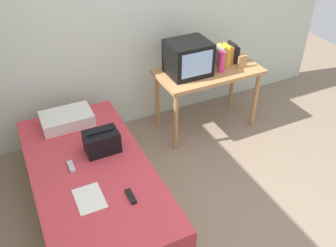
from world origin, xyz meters
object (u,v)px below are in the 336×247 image
Objects in this scene: water_bottle at (222,62)px; book_row at (227,54)px; magazine at (89,198)px; remote_silver at (71,166)px; tv at (188,58)px; pillow at (67,119)px; handbag at (102,142)px; desk at (208,77)px; bed at (94,189)px; picture_frame at (243,62)px; remote_dark at (131,196)px.

book_row is (0.17, 0.16, -0.01)m from water_bottle.
remote_silver is at bearing 95.42° from magazine.
book_row is (0.51, 0.03, -0.07)m from tv.
pillow is (-1.69, 0.10, -0.30)m from water_bottle.
desk is at bearing 21.03° from handbag.
desk is at bearing 24.59° from bed.
book_row is at bearing 1.74° from pillow.
book_row is 0.82× the size of magazine.
tv is at bearing 26.15° from handbag.
picture_frame reaches higher than remote_dark.
magazine is at bearing 157.22° from remote_dark.
bed is at bearing -88.13° from pillow.
pillow is (-0.02, 0.73, 0.32)m from bed.
bed is at bearing -162.55° from picture_frame.
bed is 2.09m from book_row.
remote_silver is at bearing -100.54° from pillow.
water_bottle is at bearing 28.47° from magazine.
magazine is 2.01× the size of remote_silver.
magazine is 1.86× the size of remote_dark.
water_bottle is at bearing -19.75° from tv.
tv is 1.33m from handbag.
bed is at bearing -159.48° from water_bottle.
picture_frame reaches higher than handbag.
tv is at bearing 29.45° from bed.
book_row is at bearing 13.33° from desk.
picture_frame is 2.17m from remote_silver.
picture_frame reaches higher than bed.
tv reaches higher than bed.
picture_frame is at bearing -3.34° from water_bottle.
tv is at bearing 167.20° from picture_frame.
water_bottle is 1.87m from remote_dark.
handbag is (-1.16, -0.57, -0.32)m from tv.
bed is 4.55× the size of tv.
tv is 1.84m from magazine.
remote_dark is (0.19, -0.46, 0.27)m from bed.
book_row is (1.84, 0.78, 0.61)m from bed.
water_bottle reaches higher than pillow.
book_row reaches higher than desk.
handbag is 0.64m from remote_dark.
pillow is 1.20m from remote_dark.
desk is (1.57, 0.72, 0.40)m from bed.
pillow is (-1.60, 0.01, -0.09)m from desk.
water_bottle reaches higher than remote_silver.
handbag is (0.19, -0.55, 0.04)m from pillow.
water_bottle is 0.27m from picture_frame.
tv is 3.06× the size of remote_silver.
handbag is (-1.77, -0.43, -0.21)m from picture_frame.
remote_silver is at bearing -163.22° from water_bottle.
pillow is 1.07m from magazine.
water_bottle is at bearing -3.43° from pillow.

